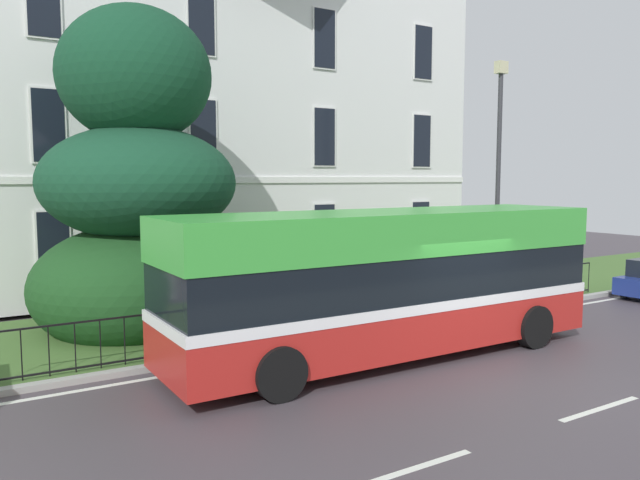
# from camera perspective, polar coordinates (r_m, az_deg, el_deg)

# --- Properties ---
(ground_plane) EXTENTS (60.00, 56.00, 0.18)m
(ground_plane) POSITION_cam_1_polar(r_m,az_deg,el_deg) (13.25, 13.66, -11.08)
(ground_plane) COLOR #453E44
(georgian_townhouse) EXTENTS (17.73, 8.76, 13.16)m
(georgian_townhouse) POSITION_cam_1_polar(r_m,az_deg,el_deg) (24.36, -9.66, 12.62)
(georgian_townhouse) COLOR silver
(georgian_townhouse) RESTS_ON ground_plane
(iron_verge_railing) EXTENTS (17.01, 0.04, 0.97)m
(iron_verge_railing) POSITION_cam_1_polar(r_m,az_deg,el_deg) (15.58, 5.28, -5.98)
(iron_verge_railing) COLOR black
(iron_verge_railing) RESTS_ON ground_plane
(evergreen_tree) EXTENTS (4.98, 4.98, 8.30)m
(evergreen_tree) POSITION_cam_1_polar(r_m,az_deg,el_deg) (15.79, -16.50, 3.24)
(evergreen_tree) COLOR #423328
(evergreen_tree) RESTS_ON ground_plane
(single_decker_bus) EXTENTS (9.76, 2.65, 3.09)m
(single_decker_bus) POSITION_cam_1_polar(r_m,az_deg,el_deg) (13.14, 6.36, -3.74)
(single_decker_bus) COLOR #B3221D
(single_decker_bus) RESTS_ON ground_plane
(street_lamp_post) EXTENTS (0.36, 0.24, 7.11)m
(street_lamp_post) POSITION_cam_1_polar(r_m,az_deg,el_deg) (19.65, 16.05, 6.65)
(street_lamp_post) COLOR #333338
(street_lamp_post) RESTS_ON ground_plane
(litter_bin) EXTENTS (0.47, 0.47, 1.06)m
(litter_bin) POSITION_cam_1_polar(r_m,az_deg,el_deg) (15.92, 1.44, -5.60)
(litter_bin) COLOR #4C4742
(litter_bin) RESTS_ON ground_plane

